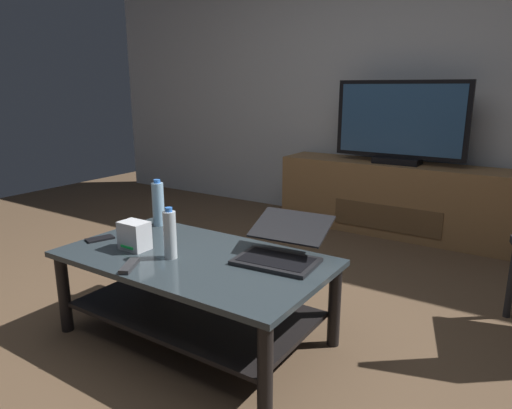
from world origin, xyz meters
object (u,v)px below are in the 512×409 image
Objects in this scene: water_bottle_far at (170,234)px; laptop at (282,247)px; coffee_table at (195,281)px; cell_phone at (100,239)px; water_bottle_near at (158,204)px; television at (400,124)px; router_box at (134,236)px; media_cabinet at (395,198)px; tv_remote at (129,266)px.

laptop is at bearing 32.41° from water_bottle_far.
coffee_table is 0.59m from cell_phone.
laptop is at bearing -4.69° from water_bottle_near.
television is 2.41m from router_box.
water_bottle_far is (-0.37, -2.31, 0.25)m from media_cabinet.
water_bottle_far reaches higher than coffee_table.
water_bottle_far is at bearing 21.04° from cell_phone.
router_box is 0.27m from cell_phone.
media_cabinet is at bearing 91.95° from laptop.
water_bottle_far is at bearing -39.54° from water_bottle_near.
water_bottle_far is at bearing -147.59° from laptop.
router_box is 1.01× the size of cell_phone.
water_bottle_far reaches higher than laptop.
coffee_table is 0.38m from router_box.
water_bottle_near is at bearing 175.31° from laptop.
television reaches higher than water_bottle_near.
water_bottle_far is at bearing -131.23° from coffee_table.
water_bottle_near is (-0.19, 0.36, 0.06)m from router_box.
water_bottle_near reaches higher than media_cabinet.
coffee_table is 2.25m from media_cabinet.
water_bottle_near reaches higher than router_box.
router_box is 0.26m from tv_remote.
router_box is 0.52× the size of water_bottle_near.
laptop reaches higher than cell_phone.
coffee_table is 9.14× the size of router_box.
cell_phone is at bearing -101.39° from water_bottle_near.
tv_remote is at bearing -100.00° from media_cabinet.
cell_phone reaches higher than coffee_table.
television is 2.13m from water_bottle_near.
cell_phone is at bearing -179.39° from router_box.
water_bottle_far is at bearing -99.29° from television.
water_bottle_near is 0.39m from cell_phone.
coffee_table is at bearing -97.84° from television.
media_cabinet is 2.13m from water_bottle_near.
water_bottle_far reaches higher than tv_remote.
media_cabinet is 7.94× the size of water_bottle_far.
media_cabinet is 2.36m from water_bottle_far.
router_box is (-0.68, -0.29, 0.01)m from laptop.
television is 2.06m from laptop.
laptop is at bearing 37.06° from cell_phone.
router_box reaches higher than tv_remote.
water_bottle_near is at bearing 140.46° from water_bottle_far.
media_cabinet is 13.80× the size of router_box.
cell_phone is (-0.57, -0.09, 0.14)m from coffee_table.
television is (0.00, -0.02, 0.62)m from media_cabinet.
laptop reaches higher than tv_remote.
cell_phone is (-0.50, -0.01, -0.11)m from water_bottle_far.
laptop is 1.60× the size of water_bottle_near.
coffee_table is 3.00× the size of laptop.
tv_remote is at bearing -109.06° from water_bottle_far.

